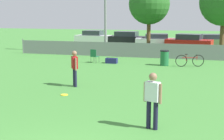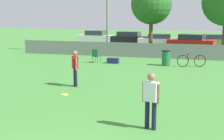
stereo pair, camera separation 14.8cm
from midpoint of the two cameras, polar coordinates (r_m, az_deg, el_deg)
fence_backline at (r=23.29m, az=8.76°, el=3.47°), size 23.04×0.07×1.21m
tree_near_pole at (r=26.75m, az=6.66°, el=11.88°), size 3.42×3.42×5.79m
tree_far_right at (r=25.60m, az=19.64°, el=11.64°), size 3.66×3.66×5.99m
player_receiver_white at (r=8.76m, az=6.94°, el=-4.88°), size 0.53×0.33×1.62m
player_defender_red at (r=13.99m, az=-7.16°, el=0.75°), size 0.40×0.47×1.62m
frisbee_disc at (r=12.72m, az=-9.04°, el=-4.49°), size 0.30×0.30×0.03m
folding_chair_sideline at (r=20.91m, az=-3.47°, el=2.72°), size 0.53×0.53×0.91m
bicycle_sideline at (r=19.90m, az=13.83°, el=1.70°), size 1.73×0.64×0.79m
trash_bin at (r=20.01m, az=9.37°, el=2.21°), size 0.56×0.56×0.98m
gear_bag_sideline at (r=20.70m, az=-0.30°, el=1.71°), size 0.76×0.42×0.37m
parked_car_white at (r=35.31m, az=-3.59°, el=6.03°), size 3.99×1.89×1.45m
parked_car_dark at (r=34.14m, az=2.54°, el=5.88°), size 4.63×2.06×1.40m
parked_car_silver at (r=31.99m, az=8.02°, el=5.44°), size 4.43×2.35×1.29m
parked_car_red at (r=30.42m, az=13.76°, el=5.06°), size 4.51×2.56×1.40m
parked_car_olive at (r=33.03m, az=17.98°, el=5.14°), size 4.67×2.44×1.26m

